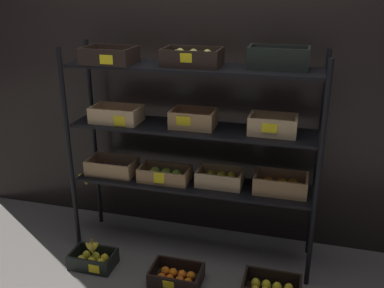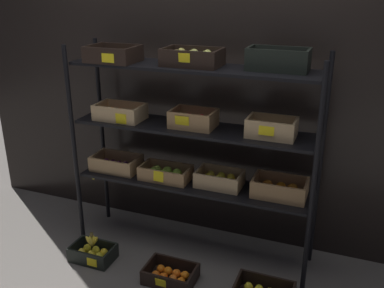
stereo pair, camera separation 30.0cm
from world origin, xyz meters
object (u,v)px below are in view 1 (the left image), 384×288
crate_ground_lemon (93,260)px  banana_bunch_loose (92,247)px  crate_ground_tangerine (176,277)px  display_rack (192,129)px

crate_ground_lemon → banana_bunch_loose: (0.00, -0.00, 0.11)m
crate_ground_lemon → banana_bunch_loose: size_ratio=2.77×
crate_ground_tangerine → banana_bunch_loose: bearing=178.9°
crate_ground_tangerine → display_rack: bearing=89.5°
crate_ground_lemon → crate_ground_tangerine: 0.63m
banana_bunch_loose → display_rack: bearing=32.0°
crate_ground_lemon → display_rack: bearing=31.7°
banana_bunch_loose → crate_ground_tangerine: bearing=-1.1°
display_rack → banana_bunch_loose: 1.09m
display_rack → crate_ground_lemon: (-0.63, -0.39, -0.92)m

